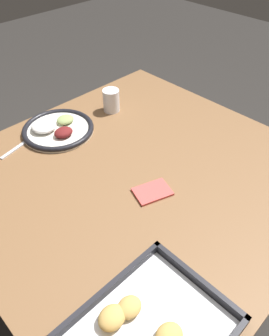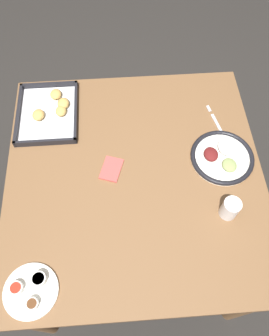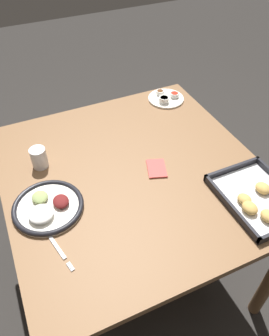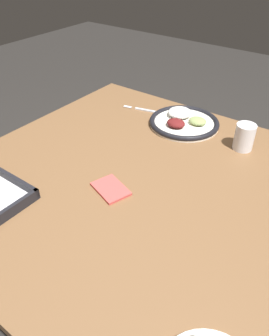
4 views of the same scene
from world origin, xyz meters
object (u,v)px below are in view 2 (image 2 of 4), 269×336
Objects in this scene: drinking_cup at (230,208)px; fork at (217,124)px; dinner_plate at (223,156)px; saucer_plate at (31,290)px; baking_tray at (50,111)px; napkin at (111,169)px.

fork is at bearing -5.62° from drinking_cup.
dinner_plate reaches higher than saucer_plate.
dinner_plate is 0.89m from saucer_plate.
fork is (0.18, -0.01, -0.01)m from dinner_plate.
baking_tray is 0.88m from drinking_cup.
napkin reaches higher than fork.
dinner_plate is at bearing -111.55° from baking_tray.
saucer_plate is 1.49× the size of napkin.
baking_tray is 2.63× the size of napkin.
fork is 1.49× the size of napkin.
baking_tray reaches higher than fork.
napkin is (-0.31, -0.27, -0.01)m from baking_tray.
saucer_plate is 0.54m from napkin.
dinner_plate is 0.25m from drinking_cup.
baking_tray is at bearing 52.84° from drinking_cup.
dinner_plate is 2.08× the size of napkin.
dinner_plate is at bearing -57.76° from saucer_plate.
baking_tray is (0.77, -0.02, 0.00)m from saucer_plate.
drinking_cup is (0.23, -0.73, 0.03)m from saucer_plate.
baking_tray is at bearing 68.45° from dinner_plate.
napkin is at bearing 99.29° from fork.
fork is 0.75m from baking_tray.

